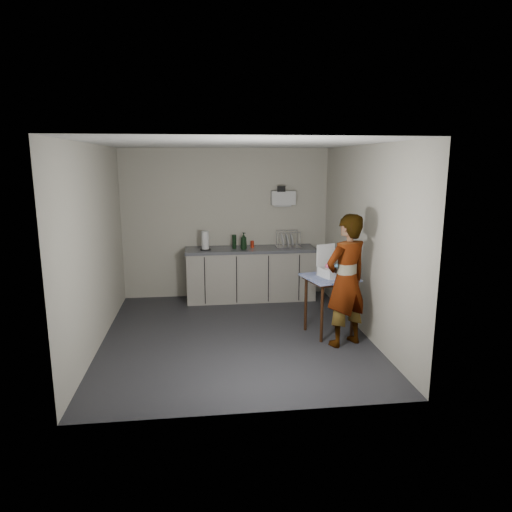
{
  "coord_description": "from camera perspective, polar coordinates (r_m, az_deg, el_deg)",
  "views": [
    {
      "loc": [
        -0.45,
        -5.97,
        2.38
      ],
      "look_at": [
        0.34,
        0.45,
        1.03
      ],
      "focal_mm": 32.0,
      "sensor_mm": 36.0,
      "label": 1
    }
  ],
  "objects": [
    {
      "name": "ceiling",
      "position": [
        5.99,
        -2.79,
        13.82
      ],
      "size": [
        3.6,
        4.0,
        0.01
      ],
      "primitive_type": "cube",
      "color": "white",
      "rests_on": "wall_back"
    },
    {
      "name": "soda_can",
      "position": [
        7.9,
        -0.47,
        1.49
      ],
      "size": [
        0.06,
        0.06,
        0.12
      ],
      "primitive_type": "cylinder",
      "color": "red",
      "rests_on": "kitchen_counter"
    },
    {
      "name": "ground",
      "position": [
        6.44,
        -2.56,
        -9.91
      ],
      "size": [
        4.0,
        4.0,
        0.0
      ],
      "primitive_type": "plane",
      "color": "#2C2C31",
      "rests_on": "ground"
    },
    {
      "name": "paper_towel",
      "position": [
        7.72,
        -6.37,
        1.88
      ],
      "size": [
        0.18,
        0.18,
        0.32
      ],
      "color": "black",
      "rests_on": "kitchen_counter"
    },
    {
      "name": "wall_back",
      "position": [
        8.05,
        -3.76,
        4.05
      ],
      "size": [
        3.6,
        0.02,
        2.6
      ],
      "primitive_type": "cube",
      "color": "beige",
      "rests_on": "ground"
    },
    {
      "name": "side_table",
      "position": [
        6.37,
        9.16,
        -3.48
      ],
      "size": [
        0.77,
        0.77,
        0.83
      ],
      "rotation": [
        0.0,
        0.0,
        0.24
      ],
      "color": "#32190B",
      "rests_on": "ground"
    },
    {
      "name": "bakery_box",
      "position": [
        6.34,
        9.39,
        -1.67
      ],
      "size": [
        0.4,
        0.4,
        0.43
      ],
      "rotation": [
        0.0,
        0.0,
        0.37
      ],
      "color": "white",
      "rests_on": "side_table"
    },
    {
      "name": "kitchen_counter",
      "position": [
        7.96,
        -0.67,
        -2.42
      ],
      "size": [
        2.24,
        0.62,
        0.91
      ],
      "color": "black",
      "rests_on": "ground"
    },
    {
      "name": "dish_rack",
      "position": [
        7.93,
        3.97,
        1.55
      ],
      "size": [
        0.41,
        0.31,
        0.29
      ],
      "color": "silver",
      "rests_on": "kitchen_counter"
    },
    {
      "name": "wall_shelf",
      "position": [
        8.05,
        3.41,
        7.25
      ],
      "size": [
        0.42,
        0.18,
        0.37
      ],
      "color": "white",
      "rests_on": "ground"
    },
    {
      "name": "soap_bottle",
      "position": [
        7.72,
        -1.56,
        1.89
      ],
      "size": [
        0.15,
        0.15,
        0.29
      ],
      "primitive_type": "imported",
      "rotation": [
        0.0,
        0.0,
        0.56
      ],
      "color": "black",
      "rests_on": "kitchen_counter"
    },
    {
      "name": "wall_left",
      "position": [
        6.21,
        -19.36,
        1.09
      ],
      "size": [
        0.02,
        4.0,
        2.6
      ],
      "primitive_type": "cube",
      "color": "beige",
      "rests_on": "ground"
    },
    {
      "name": "standing_man",
      "position": [
        6.0,
        11.21,
        -3.06
      ],
      "size": [
        0.75,
        0.65,
        1.74
      ],
      "primitive_type": "imported",
      "rotation": [
        0.0,
        0.0,
        3.58
      ],
      "color": "#B2A593",
      "rests_on": "ground"
    },
    {
      "name": "wall_right",
      "position": [
        6.47,
        13.36,
        1.84
      ],
      "size": [
        0.02,
        4.0,
        2.6
      ],
      "primitive_type": "cube",
      "color": "beige",
      "rests_on": "ground"
    },
    {
      "name": "dark_bottle",
      "position": [
        7.8,
        -2.73,
        1.8
      ],
      "size": [
        0.07,
        0.07,
        0.24
      ],
      "primitive_type": "cylinder",
      "color": "black",
      "rests_on": "kitchen_counter"
    }
  ]
}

